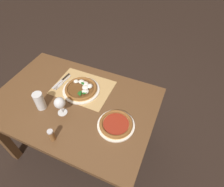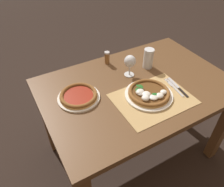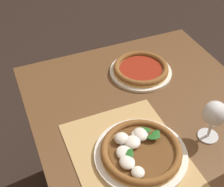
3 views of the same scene
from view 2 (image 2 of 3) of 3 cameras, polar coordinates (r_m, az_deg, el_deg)
ground_plane at (r=2.01m, az=4.98°, el=-14.46°), size 24.00×24.00×0.00m
dining_table at (r=1.53m, az=6.32°, el=-0.97°), size 1.27×0.85×0.74m
paper_placemat at (r=1.37m, az=10.63°, el=-1.34°), size 0.47×0.35×0.00m
pizza_near at (r=1.37m, az=9.74°, el=0.06°), size 0.30×0.30×0.05m
pizza_far at (r=1.36m, az=-8.70°, el=-0.65°), size 0.26×0.26×0.04m
wine_glass at (r=1.49m, az=4.71°, el=8.17°), size 0.08×0.08×0.16m
pint_glass at (r=1.61m, az=9.47°, el=8.96°), size 0.07×0.07×0.15m
fork at (r=1.48m, az=15.85°, el=1.60°), size 0.04×0.20×0.00m
knife at (r=1.49m, az=16.77°, el=1.63°), size 0.04×0.22×0.01m
pepper_shaker at (r=1.64m, az=-1.30°, el=9.36°), size 0.04×0.04×0.10m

